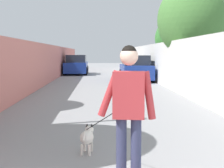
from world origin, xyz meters
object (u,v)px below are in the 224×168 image
at_px(tree_right_near, 175,39).
at_px(person_skateboarder, 129,103).
at_px(tree_right_distant, 191,20).
at_px(car_far, 76,65).
at_px(car_near, 136,69).
at_px(dog, 87,137).

xyz_separation_m(tree_right_near, person_skateboarder, (-17.22, 4.63, -1.57)).
height_order(tree_right_distant, car_far, tree_right_distant).
bearing_deg(tree_right_distant, car_near, 25.10).
xyz_separation_m(person_skateboarder, dog, (1.41, 0.55, -0.78)).
relative_size(tree_right_distant, person_skateboarder, 2.98).
bearing_deg(car_far, person_skateboarder, -174.49).
distance_m(tree_right_near, person_skateboarder, 17.90).
height_order(tree_right_near, car_near, tree_right_near).
bearing_deg(person_skateboarder, car_far, 5.51).
height_order(person_skateboarder, car_near, person_skateboarder).
xyz_separation_m(tree_right_near, car_near, (-1.57, 2.73, -1.91)).
distance_m(dog, car_far, 20.62).
xyz_separation_m(tree_right_near, dog, (-15.81, 5.19, -2.35)).
relative_size(tree_right_near, person_skateboarder, 2.38).
height_order(tree_right_distant, dog, tree_right_distant).
bearing_deg(person_skateboarder, tree_right_near, -15.05).
distance_m(tree_right_near, car_far, 8.47).
bearing_deg(tree_right_distant, car_far, 29.56).
relative_size(person_skateboarder, car_far, 0.40).
relative_size(dog, car_far, 0.41).
bearing_deg(tree_right_near, dog, 161.84).
bearing_deg(person_skateboarder, dog, 21.50).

